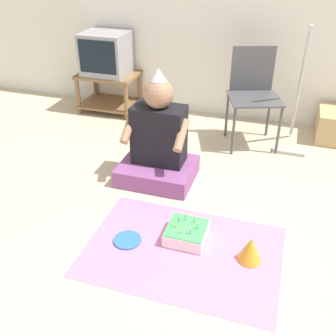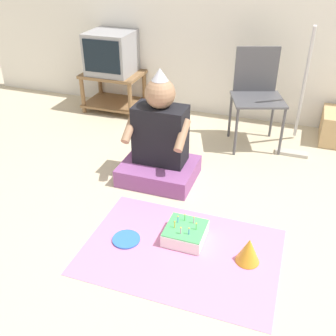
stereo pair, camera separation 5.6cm
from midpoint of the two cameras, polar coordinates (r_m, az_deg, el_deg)
ground_plane at (r=2.42m, az=5.35°, el=-13.68°), size 16.00×16.00×0.00m
tv_stand at (r=4.38m, az=-7.49°, el=11.46°), size 0.62×0.46×0.41m
tv at (r=4.27m, az=-7.84°, el=16.25°), size 0.45×0.44×0.42m
folding_chair at (r=3.62m, az=13.20°, el=10.94°), size 0.54×0.53×0.85m
dust_mop at (r=3.62m, az=18.76°, el=6.85°), size 0.28×0.40×1.10m
person_seated at (r=3.02m, az=-0.69°, el=3.49°), size 0.57×0.47×0.88m
party_cloth at (r=2.49m, az=2.55°, el=-11.97°), size 1.20×0.83×0.01m
birthday_cake at (r=2.54m, az=3.17°, el=-9.41°), size 0.25×0.25×0.15m
party_hat_blue at (r=2.42m, az=12.28°, el=-11.60°), size 0.15×0.15×0.17m
paper_plate at (r=2.56m, az=-5.45°, el=-10.24°), size 0.18×0.18×0.01m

